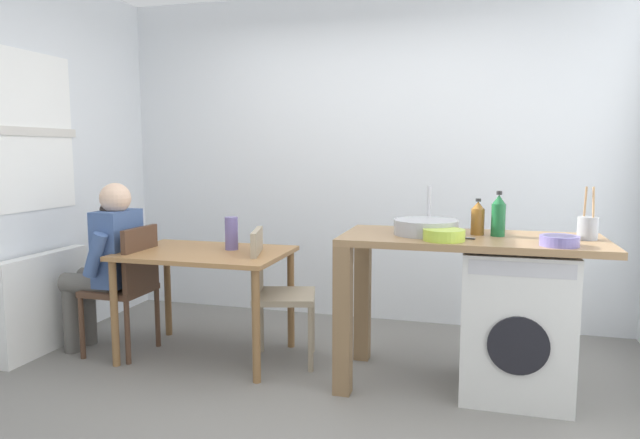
{
  "coord_description": "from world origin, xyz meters",
  "views": [
    {
      "loc": [
        0.91,
        -2.9,
        1.42
      ],
      "look_at": [
        -0.04,
        0.45,
        0.99
      ],
      "focal_mm": 31.55,
      "sensor_mm": 36.0,
      "label": 1
    }
  ],
  "objects_px": {
    "bottle_squat_brown": "(498,216)",
    "seated_person": "(107,258)",
    "chair_opposite": "(273,288)",
    "chair_person_seat": "(128,283)",
    "vase": "(231,233)",
    "dining_table": "(206,265)",
    "bottle_tall_green": "(478,218)",
    "colander": "(559,240)",
    "utensil_crock": "(588,227)",
    "washing_machine": "(515,321)",
    "mixing_bowl": "(444,234)"
  },
  "relations": [
    {
      "from": "dining_table",
      "to": "mixing_bowl",
      "type": "distance_m",
      "value": 1.65
    },
    {
      "from": "dining_table",
      "to": "chair_person_seat",
      "type": "height_order",
      "value": "chair_person_seat"
    },
    {
      "from": "seated_person",
      "to": "vase",
      "type": "xyz_separation_m",
      "value": [
        0.86,
        0.2,
        0.18
      ]
    },
    {
      "from": "vase",
      "to": "dining_table",
      "type": "bearing_deg",
      "value": -146.31
    },
    {
      "from": "bottle_squat_brown",
      "to": "vase",
      "type": "xyz_separation_m",
      "value": [
        -1.74,
        0.1,
        -0.19
      ]
    },
    {
      "from": "dining_table",
      "to": "chair_opposite",
      "type": "height_order",
      "value": "chair_opposite"
    },
    {
      "from": "washing_machine",
      "to": "mixing_bowl",
      "type": "bearing_deg",
      "value": -154.13
    },
    {
      "from": "chair_person_seat",
      "to": "seated_person",
      "type": "xyz_separation_m",
      "value": [
        -0.16,
        0.0,
        0.16
      ]
    },
    {
      "from": "mixing_bowl",
      "to": "vase",
      "type": "xyz_separation_m",
      "value": [
        -1.45,
        0.35,
        -0.1
      ]
    },
    {
      "from": "seated_person",
      "to": "vase",
      "type": "relative_size",
      "value": 5.29
    },
    {
      "from": "chair_opposite",
      "to": "dining_table",
      "type": "bearing_deg",
      "value": -101.4
    },
    {
      "from": "bottle_tall_green",
      "to": "bottle_squat_brown",
      "type": "relative_size",
      "value": 0.82
    },
    {
      "from": "chair_opposite",
      "to": "colander",
      "type": "bearing_deg",
      "value": 64.99
    },
    {
      "from": "washing_machine",
      "to": "vase",
      "type": "xyz_separation_m",
      "value": [
        -1.86,
        0.15,
        0.42
      ]
    },
    {
      "from": "dining_table",
      "to": "seated_person",
      "type": "xyz_separation_m",
      "value": [
        -0.71,
        -0.1,
        0.03
      ]
    },
    {
      "from": "seated_person",
      "to": "mixing_bowl",
      "type": "xyz_separation_m",
      "value": [
        2.31,
        -0.15,
        0.28
      ]
    },
    {
      "from": "dining_table",
      "to": "chair_opposite",
      "type": "relative_size",
      "value": 1.22
    },
    {
      "from": "utensil_crock",
      "to": "dining_table",
      "type": "bearing_deg",
      "value": 179.99
    },
    {
      "from": "dining_table",
      "to": "washing_machine",
      "type": "height_order",
      "value": "washing_machine"
    },
    {
      "from": "chair_person_seat",
      "to": "chair_opposite",
      "type": "relative_size",
      "value": 1.0
    },
    {
      "from": "bottle_tall_green",
      "to": "colander",
      "type": "relative_size",
      "value": 1.08
    },
    {
      "from": "vase",
      "to": "chair_person_seat",
      "type": "bearing_deg",
      "value": -163.92
    },
    {
      "from": "chair_person_seat",
      "to": "washing_machine",
      "type": "relative_size",
      "value": 1.05
    },
    {
      "from": "dining_table",
      "to": "seated_person",
      "type": "distance_m",
      "value": 0.71
    },
    {
      "from": "dining_table",
      "to": "vase",
      "type": "xyz_separation_m",
      "value": [
        0.15,
        0.1,
        0.21
      ]
    },
    {
      "from": "vase",
      "to": "mixing_bowl",
      "type": "bearing_deg",
      "value": -13.59
    },
    {
      "from": "dining_table",
      "to": "seated_person",
      "type": "relative_size",
      "value": 0.92
    },
    {
      "from": "dining_table",
      "to": "utensil_crock",
      "type": "distance_m",
      "value": 2.4
    },
    {
      "from": "washing_machine",
      "to": "utensil_crock",
      "type": "bearing_deg",
      "value": 8.1
    },
    {
      "from": "seated_person",
      "to": "bottle_tall_green",
      "type": "bearing_deg",
      "value": -86.7
    },
    {
      "from": "dining_table",
      "to": "washing_machine",
      "type": "xyz_separation_m",
      "value": [
        2.01,
        -0.05,
        -0.21
      ]
    },
    {
      "from": "bottle_tall_green",
      "to": "utensil_crock",
      "type": "relative_size",
      "value": 0.72
    },
    {
      "from": "seated_person",
      "to": "bottle_squat_brown",
      "type": "relative_size",
      "value": 4.53
    },
    {
      "from": "dining_table",
      "to": "bottle_squat_brown",
      "type": "relative_size",
      "value": 4.15
    },
    {
      "from": "washing_machine",
      "to": "vase",
      "type": "relative_size",
      "value": 3.79
    },
    {
      "from": "seated_person",
      "to": "bottle_tall_green",
      "type": "relative_size",
      "value": 5.54
    },
    {
      "from": "chair_opposite",
      "to": "chair_person_seat",
      "type": "bearing_deg",
      "value": -97.76
    },
    {
      "from": "chair_person_seat",
      "to": "utensil_crock",
      "type": "relative_size",
      "value": 3.0
    },
    {
      "from": "chair_person_seat",
      "to": "washing_machine",
      "type": "distance_m",
      "value": 2.55
    },
    {
      "from": "colander",
      "to": "utensil_crock",
      "type": "bearing_deg",
      "value": 56.3
    },
    {
      "from": "chair_opposite",
      "to": "seated_person",
      "type": "relative_size",
      "value": 0.75
    },
    {
      "from": "dining_table",
      "to": "bottle_squat_brown",
      "type": "distance_m",
      "value": 1.93
    },
    {
      "from": "bottle_squat_brown",
      "to": "seated_person",
      "type": "bearing_deg",
      "value": -177.77
    },
    {
      "from": "chair_person_seat",
      "to": "chair_opposite",
      "type": "bearing_deg",
      "value": -82.31
    },
    {
      "from": "chair_person_seat",
      "to": "colander",
      "type": "bearing_deg",
      "value": -93.16
    },
    {
      "from": "washing_machine",
      "to": "bottle_squat_brown",
      "type": "xyz_separation_m",
      "value": [
        -0.11,
        0.05,
        0.61
      ]
    },
    {
      "from": "chair_person_seat",
      "to": "vase",
      "type": "bearing_deg",
      "value": -73.54
    },
    {
      "from": "utensil_crock",
      "to": "bottle_squat_brown",
      "type": "bearing_deg",
      "value": 179.75
    },
    {
      "from": "chair_opposite",
      "to": "washing_machine",
      "type": "height_order",
      "value": "chair_opposite"
    },
    {
      "from": "seated_person",
      "to": "washing_machine",
      "type": "xyz_separation_m",
      "value": [
        2.71,
        0.05,
        -0.24
      ]
    }
  ]
}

